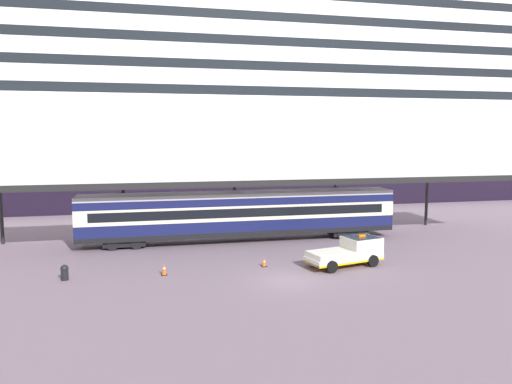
{
  "coord_description": "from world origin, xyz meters",
  "views": [
    {
      "loc": [
        -8.13,
        -27.29,
        8.76
      ],
      "look_at": [
        -0.21,
        8.01,
        4.5
      ],
      "focal_mm": 33.86,
      "sensor_mm": 36.0,
      "label": 1
    }
  ],
  "objects": [
    {
      "name": "ground_plane",
      "position": [
        0.0,
        0.0,
        0.0
      ],
      "size": [
        400.0,
        400.0,
        0.0
      ],
      "primitive_type": "plane",
      "color": "slate"
    },
    {
      "name": "cruise_ship",
      "position": [
        15.65,
        44.22,
        13.59
      ],
      "size": [
        172.85,
        31.45,
        40.25
      ],
      "color": "black",
      "rests_on": "ground"
    },
    {
      "name": "platform_canopy",
      "position": [
        -0.7,
        11.84,
        5.33
      ],
      "size": [
        47.69,
        6.16,
        5.55
      ],
      "color": "silver",
      "rests_on": "ground"
    },
    {
      "name": "train_carriage",
      "position": [
        -0.7,
        11.44,
        2.32
      ],
      "size": [
        25.98,
        2.81,
        4.11
      ],
      "color": "black",
      "rests_on": "ground"
    },
    {
      "name": "service_truck",
      "position": [
        5.08,
        2.46,
        0.99
      ],
      "size": [
        5.53,
        3.17,
        2.02
      ],
      "color": "silver",
      "rests_on": "ground"
    },
    {
      "name": "traffic_cone_near",
      "position": [
        -7.3,
        2.84,
        0.38
      ],
      "size": [
        0.36,
        0.36,
        0.78
      ],
      "color": "black",
      "rests_on": "ground"
    },
    {
      "name": "traffic_cone_mid",
      "position": [
        -0.68,
        3.42,
        0.3
      ],
      "size": [
        0.36,
        0.36,
        0.61
      ],
      "color": "black",
      "rests_on": "ground"
    },
    {
      "name": "quay_bollard",
      "position": [
        -13.24,
        3.08,
        0.52
      ],
      "size": [
        0.48,
        0.48,
        0.96
      ],
      "color": "black",
      "rests_on": "ground"
    }
  ]
}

